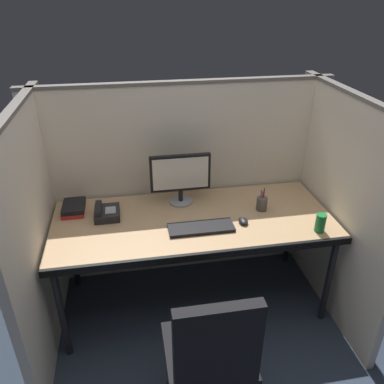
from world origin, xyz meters
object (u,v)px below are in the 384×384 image
at_px(soda_can, 320,223).
at_px(book_stack, 74,208).
at_px(monitor_center, 180,176).
at_px(office_chair, 209,375).
at_px(keyboard_main, 201,228).
at_px(desk_phone, 106,213).
at_px(pen_cup, 262,204).
at_px(computer_mouse, 243,221).
at_px(desk, 194,226).

height_order(soda_can, book_stack, soda_can).
relative_size(monitor_center, soda_can, 3.52).
relative_size(office_chair, keyboard_main, 2.27).
relative_size(desk_phone, pen_cup, 1.14).
bearing_deg(soda_can, computer_mouse, 159.11).
bearing_deg(soda_can, book_stack, 161.91).
distance_m(soda_can, desk_phone, 1.42).
bearing_deg(soda_can, pen_cup, 131.32).
distance_m(office_chair, computer_mouse, 0.99).
distance_m(monitor_center, desk_phone, 0.57).
distance_m(desk, office_chair, 0.97).
xyz_separation_m(office_chair, desk_phone, (-0.51, 1.05, 0.41)).
bearing_deg(book_stack, monitor_center, 0.28).
distance_m(monitor_center, pen_cup, 0.61).
relative_size(book_stack, desk_phone, 1.12).
height_order(monitor_center, keyboard_main, monitor_center).
bearing_deg(desk_phone, soda_can, -16.74).
bearing_deg(desk_phone, book_stack, 154.24).
height_order(desk, book_stack, book_stack).
relative_size(office_chair, soda_can, 7.99).
distance_m(keyboard_main, computer_mouse, 0.29).
relative_size(office_chair, book_stack, 4.60).
distance_m(monitor_center, soda_can, 0.99).
bearing_deg(desk_phone, office_chair, -64.22).
bearing_deg(keyboard_main, desk, 102.71).
xyz_separation_m(keyboard_main, soda_can, (0.75, -0.15, 0.05)).
bearing_deg(monitor_center, desk_phone, -168.01).
height_order(soda_can, pen_cup, pen_cup).
distance_m(desk, pen_cup, 0.51).
xyz_separation_m(monitor_center, desk_phone, (-0.53, -0.11, -0.18)).
bearing_deg(monitor_center, office_chair, -91.36).
height_order(office_chair, computer_mouse, office_chair).
height_order(office_chair, book_stack, office_chair).
relative_size(monitor_center, desk_phone, 2.26).
xyz_separation_m(office_chair, soda_can, (0.86, 0.64, 0.44)).
bearing_deg(computer_mouse, keyboard_main, -175.18).
bearing_deg(office_chair, soda_can, 39.93).
relative_size(desk, keyboard_main, 4.42).
bearing_deg(desk, desk_phone, 166.82).
xyz_separation_m(monitor_center, computer_mouse, (0.37, -0.35, -0.20)).
distance_m(office_chair, monitor_center, 1.30).
height_order(monitor_center, book_stack, monitor_center).
xyz_separation_m(soda_can, pen_cup, (-0.28, 0.32, -0.01)).
bearing_deg(office_chair, keyboard_main, 85.73).
height_order(desk, soda_can, soda_can).
height_order(monitor_center, pen_cup, monitor_center).
xyz_separation_m(keyboard_main, pen_cup, (0.47, 0.17, 0.04)).
bearing_deg(office_chair, computer_mouse, 67.22).
bearing_deg(keyboard_main, soda_can, -11.33).
distance_m(computer_mouse, desk_phone, 0.93).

